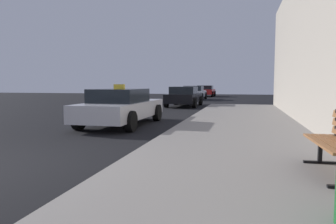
# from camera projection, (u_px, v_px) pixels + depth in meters

# --- Properties ---
(ground_plane) EXTENTS (80.00, 80.00, 0.00)m
(ground_plane) POSITION_uv_depth(u_px,v_px,m) (0.00, 168.00, 5.36)
(ground_plane) COLOR black
(sidewalk) EXTENTS (4.00, 32.00, 0.15)m
(sidewalk) POSITION_uv_depth(u_px,v_px,m) (239.00, 181.00, 4.41)
(sidewalk) COLOR gray
(sidewalk) RESTS_ON ground_plane
(car_silver) EXTENTS (1.95, 4.59, 1.43)m
(car_silver) POSITION_uv_depth(u_px,v_px,m) (122.00, 107.00, 10.93)
(car_silver) COLOR #B7B7BF
(car_silver) RESTS_ON ground_plane
(car_black) EXTENTS (1.96, 4.35, 1.27)m
(car_black) POSITION_uv_depth(u_px,v_px,m) (184.00, 96.00, 20.20)
(car_black) COLOR black
(car_black) RESTS_ON ground_plane
(car_white) EXTENTS (2.03, 4.26, 1.27)m
(car_white) POSITION_uv_depth(u_px,v_px,m) (194.00, 93.00, 28.77)
(car_white) COLOR white
(car_white) RESTS_ON ground_plane
(car_red) EXTENTS (2.07, 4.28, 1.27)m
(car_red) POSITION_uv_depth(u_px,v_px,m) (206.00, 91.00, 36.12)
(car_red) COLOR red
(car_red) RESTS_ON ground_plane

